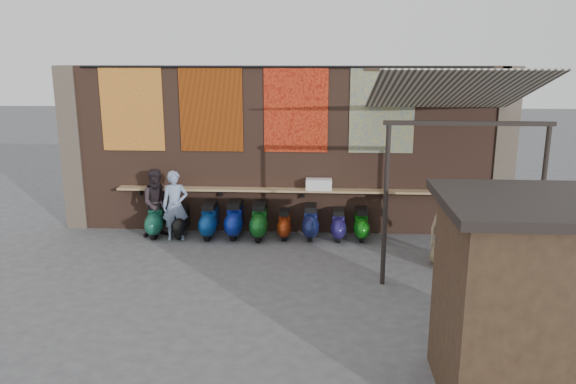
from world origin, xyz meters
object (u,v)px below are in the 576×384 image
(scooter_stool_0, at_px, (157,219))
(market_stall, at_px, (541,307))
(scooter_stool_4, at_px, (260,221))
(scooter_stool_5, at_px, (285,224))
(scooter_stool_1, at_px, (181,222))
(diner_right, at_px, (158,203))
(scooter_stool_6, at_px, (311,222))
(scooter_stool_8, at_px, (361,224))
(scooter_stool_3, at_px, (235,220))
(scooter_stool_2, at_px, (209,220))
(shopper_tan, at_px, (445,229))
(shelf_box, at_px, (319,184))
(scooter_stool_7, at_px, (338,225))
(diner_left, at_px, (175,206))
(shopper_navy, at_px, (462,225))
(shopper_grey, at_px, (518,250))

(scooter_stool_0, xyz_separation_m, market_stall, (6.64, -6.18, 0.85))
(scooter_stool_4, xyz_separation_m, scooter_stool_5, (0.59, 0.06, -0.09))
(scooter_stool_1, bearing_deg, diner_right, -179.05)
(scooter_stool_5, bearing_deg, scooter_stool_6, -0.26)
(scooter_stool_0, xyz_separation_m, scooter_stool_8, (4.89, 0.01, -0.04))
(scooter_stool_3, distance_m, scooter_stool_6, 1.81)
(scooter_stool_2, relative_size, shopper_tan, 0.56)
(shelf_box, relative_size, scooter_stool_7, 0.81)
(scooter_stool_1, bearing_deg, shopper_tan, -14.86)
(scooter_stool_2, height_order, diner_left, diner_left)
(scooter_stool_2, bearing_deg, scooter_stool_6, 1.15)
(scooter_stool_1, relative_size, shopper_navy, 0.44)
(shopper_navy, bearing_deg, scooter_stool_1, -11.21)
(shopper_tan, bearing_deg, scooter_stool_3, 141.19)
(shelf_box, xyz_separation_m, scooter_stool_8, (1.01, -0.26, -0.89))
(scooter_stool_4, bearing_deg, diner_right, 179.43)
(scooter_stool_5, height_order, diner_left, diner_left)
(scooter_stool_4, bearing_deg, market_stall, -55.86)
(scooter_stool_3, height_order, shopper_navy, shopper_navy)
(scooter_stool_0, distance_m, scooter_stool_1, 0.61)
(scooter_stool_1, bearing_deg, scooter_stool_7, -0.07)
(scooter_stool_5, relative_size, diner_left, 0.43)
(scooter_stool_8, height_order, shopper_navy, shopper_navy)
(scooter_stool_0, distance_m, scooter_stool_3, 1.89)
(diner_right, bearing_deg, shopper_tan, -35.50)
(scooter_stool_6, relative_size, diner_right, 0.51)
(market_stall, bearing_deg, scooter_stool_5, 120.22)
(scooter_stool_5, relative_size, shopper_tan, 0.45)
(shelf_box, bearing_deg, scooter_stool_4, -166.88)
(shelf_box, distance_m, scooter_stool_5, 1.25)
(diner_left, xyz_separation_m, shopper_tan, (5.96, -1.34, -0.04))
(scooter_stool_6, distance_m, shopper_tan, 3.23)
(scooter_stool_2, distance_m, scooter_stool_7, 3.06)
(shelf_box, bearing_deg, scooter_stool_8, -14.71)
(scooter_stool_1, xyz_separation_m, diner_right, (-0.54, -0.01, 0.47))
(shopper_grey, bearing_deg, scooter_stool_4, -22.13)
(scooter_stool_7, bearing_deg, shopper_tan, -36.05)
(scooter_stool_1, bearing_deg, scooter_stool_6, 0.51)
(shopper_grey, xyz_separation_m, shopper_tan, (-0.96, 1.48, -0.11))
(shopper_grey, bearing_deg, diner_right, -13.21)
(diner_left, distance_m, shopper_grey, 7.47)
(shelf_box, bearing_deg, diner_left, -171.38)
(scooter_stool_3, xyz_separation_m, diner_left, (-1.36, -0.25, 0.40))
(scooter_stool_2, height_order, shopper_tan, shopper_tan)
(shopper_tan, bearing_deg, shelf_box, 124.95)
(shelf_box, xyz_separation_m, scooter_stool_7, (0.47, -0.30, -0.90))
(shelf_box, relative_size, diner_right, 0.37)
(scooter_stool_0, height_order, scooter_stool_3, scooter_stool_3)
(scooter_stool_2, xyz_separation_m, shopper_tan, (5.20, -1.54, 0.37))
(shelf_box, xyz_separation_m, scooter_stool_3, (-1.99, -0.26, -0.83))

